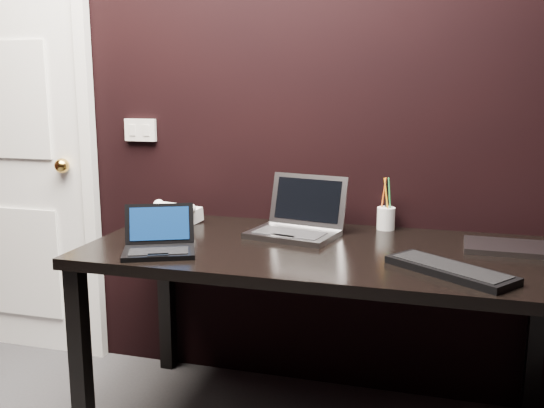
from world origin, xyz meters
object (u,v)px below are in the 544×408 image
(desk_phone, at_px, (176,214))
(pen_cup, at_px, (386,217))
(closed_laptop, at_px, (506,247))
(ext_keyboard, at_px, (450,270))
(silver_laptop, at_px, (297,224))
(door, at_px, (5,143))
(desk, at_px, (321,268))
(netbook, at_px, (159,244))
(mobile_phone, at_px, (151,221))

(desk_phone, xyz_separation_m, pen_cup, (0.87, 0.14, 0.01))
(closed_laptop, bearing_deg, ext_keyboard, -119.50)
(silver_laptop, distance_m, pen_cup, 0.38)
(door, bearing_deg, desk, -12.82)
(netbook, bearing_deg, silver_laptop, 43.21)
(closed_laptop, xyz_separation_m, pen_cup, (-0.45, 0.20, 0.04))
(ext_keyboard, distance_m, mobile_phone, 1.21)
(desk, height_order, desk_phone, desk_phone)
(door, distance_m, desk, 1.73)
(ext_keyboard, height_order, pen_cup, pen_cup)
(closed_laptop, height_order, mobile_phone, mobile_phone)
(silver_laptop, height_order, mobile_phone, silver_laptop)
(desk_phone, xyz_separation_m, mobile_phone, (-0.05, -0.12, -0.01))
(ext_keyboard, height_order, closed_laptop, ext_keyboard)
(closed_laptop, bearing_deg, door, 174.31)
(closed_laptop, bearing_deg, silver_laptop, 179.46)
(desk, bearing_deg, ext_keyboard, -23.73)
(silver_laptop, bearing_deg, desk, -50.00)
(mobile_phone, bearing_deg, desk_phone, 65.58)
(door, xyz_separation_m, closed_laptop, (2.29, -0.23, -0.29))
(silver_laptop, distance_m, closed_laptop, 0.78)
(pen_cup, bearing_deg, ext_keyboard, -65.14)
(desk, height_order, silver_laptop, silver_laptop)
(desk_phone, distance_m, mobile_phone, 0.13)
(desk, height_order, netbook, netbook)
(door, distance_m, desk_phone, 1.02)
(ext_keyboard, height_order, mobile_phone, mobile_phone)
(door, distance_m, netbook, 1.30)
(desk, relative_size, silver_laptop, 4.52)
(desk_phone, relative_size, mobile_phone, 2.65)
(pen_cup, bearing_deg, silver_laptop, -149.42)
(desk, distance_m, ext_keyboard, 0.50)
(silver_laptop, distance_m, desk_phone, 0.55)
(netbook, distance_m, closed_laptop, 1.24)
(silver_laptop, xyz_separation_m, ext_keyboard, (0.58, -0.35, -0.03))
(closed_laptop, height_order, desk_phone, desk_phone)
(door, relative_size, desk_phone, 9.72)
(desk, height_order, pen_cup, pen_cup)
(door, height_order, silver_laptop, door)
(ext_keyboard, relative_size, desk_phone, 1.90)
(netbook, relative_size, silver_laptop, 0.83)
(netbook, relative_size, ext_keyboard, 0.75)
(door, distance_m, ext_keyboard, 2.20)
(door, bearing_deg, mobile_phone, -17.18)
(silver_laptop, relative_size, desk_phone, 1.71)
(pen_cup, bearing_deg, desk, -119.71)
(netbook, distance_m, pen_cup, 0.93)
(netbook, bearing_deg, desk, 23.02)
(ext_keyboard, bearing_deg, closed_laptop, 60.50)
(desk_phone, bearing_deg, ext_keyboard, -19.93)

